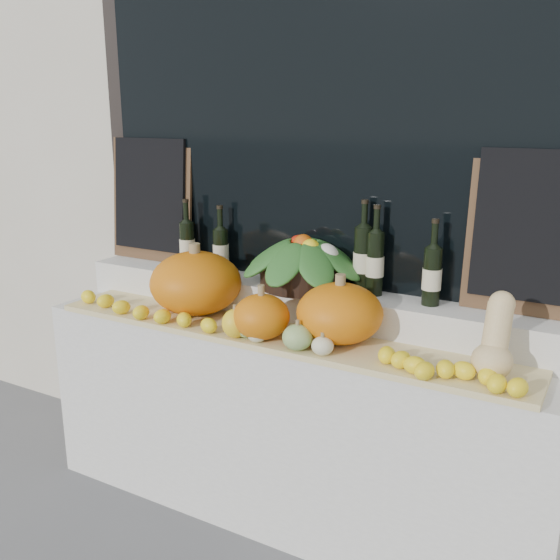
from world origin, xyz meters
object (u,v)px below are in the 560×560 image
object	(u,v)px
pumpkin_left	(196,283)
butternut_squash	(495,342)
produce_bowl	(303,261)
wine_bottle_tall	(363,259)
pumpkin_right	(340,313)

from	to	relation	value
pumpkin_left	butternut_squash	bearing A→B (deg)	-2.37
produce_bowl	wine_bottle_tall	world-z (taller)	wine_bottle_tall
pumpkin_right	produce_bowl	xyz separation A→B (m)	(-0.28, 0.22, 0.13)
pumpkin_right	wine_bottle_tall	world-z (taller)	wine_bottle_tall
pumpkin_left	pumpkin_right	size ratio (longest dim) A/B	1.20
pumpkin_left	butternut_squash	distance (m)	1.31
butternut_squash	wine_bottle_tall	bearing A→B (deg)	153.49
pumpkin_left	butternut_squash	size ratio (longest dim) A/B	1.43
produce_bowl	butternut_squash	bearing A→B (deg)	-16.28
pumpkin_left	butternut_squash	world-z (taller)	butternut_squash
pumpkin_left	produce_bowl	size ratio (longest dim) A/B	0.71
butternut_squash	wine_bottle_tall	distance (m)	0.70
pumpkin_left	produce_bowl	bearing A→B (deg)	24.71
pumpkin_right	wine_bottle_tall	bearing A→B (deg)	93.57
pumpkin_left	wine_bottle_tall	xyz separation A→B (m)	(0.69, 0.25, 0.14)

